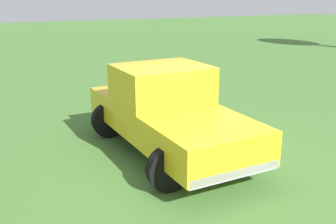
% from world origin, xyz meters
% --- Properties ---
extents(ground_plane, '(80.00, 80.00, 0.00)m').
position_xyz_m(ground_plane, '(0.00, 0.00, 0.00)').
color(ground_plane, '#477533').
extents(pickup_truck, '(2.59, 4.85, 1.82)m').
position_xyz_m(pickup_truck, '(0.23, -1.00, 0.95)').
color(pickup_truck, black).
rests_on(pickup_truck, ground_plane).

